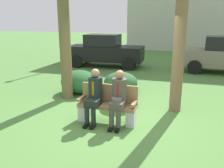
# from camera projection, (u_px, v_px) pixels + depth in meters

# --- Properties ---
(ground_plane) EXTENTS (80.00, 80.00, 0.00)m
(ground_plane) POSITION_uv_depth(u_px,v_px,m) (118.00, 120.00, 5.93)
(ground_plane) COLOR #4E7D3A
(park_bench) EXTENTS (1.39, 0.44, 0.90)m
(park_bench) POSITION_uv_depth(u_px,v_px,m) (108.00, 106.00, 5.75)
(park_bench) COLOR #99754C
(park_bench) RESTS_ON ground
(seated_man_left) EXTENTS (0.34, 0.72, 1.29)m
(seated_man_left) POSITION_uv_depth(u_px,v_px,m) (94.00, 93.00, 5.64)
(seated_man_left) COLOR #1E2823
(seated_man_left) RESTS_ON ground
(seated_man_right) EXTENTS (0.34, 0.72, 1.30)m
(seated_man_right) POSITION_uv_depth(u_px,v_px,m) (118.00, 96.00, 5.47)
(seated_man_right) COLOR #4C473D
(seated_man_right) RESTS_ON ground
(shrub_near_bench) EXTENTS (0.89, 0.82, 0.56)m
(shrub_near_bench) POSITION_uv_depth(u_px,v_px,m) (121.00, 98.00, 6.71)
(shrub_near_bench) COLOR #1A5D2D
(shrub_near_bench) RESTS_ON ground
(shrub_mid_lawn) EXTENTS (1.24, 1.13, 0.77)m
(shrub_mid_lawn) POSITION_uv_depth(u_px,v_px,m) (79.00, 82.00, 8.04)
(shrub_mid_lawn) COLOR #255A2C
(shrub_mid_lawn) RESTS_ON ground
(shrub_far_lawn) EXTENTS (1.14, 1.05, 0.71)m
(shrub_far_lawn) POSITION_uv_depth(u_px,v_px,m) (121.00, 83.00, 8.04)
(shrub_far_lawn) COLOR #2F5B32
(shrub_far_lawn) RESTS_ON ground
(parked_car_near) EXTENTS (3.94, 1.80, 1.68)m
(parked_car_near) POSITION_uv_depth(u_px,v_px,m) (105.00, 51.00, 12.54)
(parked_car_near) COLOR black
(parked_car_near) RESTS_ON ground
(street_lamp) EXTENTS (0.24, 0.24, 3.61)m
(street_lamp) POSITION_uv_depth(u_px,v_px,m) (60.00, 24.00, 11.79)
(street_lamp) COLOR black
(street_lamp) RESTS_ON ground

